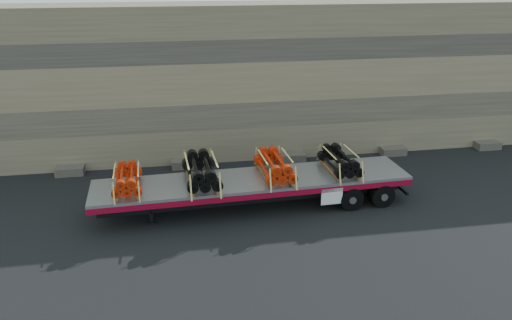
{
  "coord_description": "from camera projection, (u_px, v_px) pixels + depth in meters",
  "views": [
    {
      "loc": [
        -3.31,
        -16.54,
        8.57
      ],
      "look_at": [
        -0.3,
        1.32,
        1.48
      ],
      "focal_mm": 35.0,
      "sensor_mm": 36.0,
      "label": 1
    }
  ],
  "objects": [
    {
      "name": "bundle_midrear",
      "position": [
        275.0,
        167.0,
        18.55
      ],
      "size": [
        1.24,
        2.32,
        0.8
      ],
      "primitive_type": null,
      "rotation": [
        0.0,
        0.0,
        0.05
      ],
      "color": "red",
      "rests_on": "trailer"
    },
    {
      "name": "bundle_midfront",
      "position": [
        201.0,
        172.0,
        18.0
      ],
      "size": [
        1.33,
        2.49,
        0.87
      ],
      "primitive_type": null,
      "rotation": [
        0.0,
        0.0,
        0.05
      ],
      "color": "black",
      "rests_on": "trailer"
    },
    {
      "name": "trailer",
      "position": [
        253.0,
        193.0,
        18.75
      ],
      "size": [
        11.85,
        2.8,
        1.18
      ],
      "primitive_type": null,
      "rotation": [
        0.0,
        0.0,
        0.05
      ],
      "color": "#AFB2B7",
      "rests_on": "ground"
    },
    {
      "name": "bundle_front",
      "position": [
        127.0,
        180.0,
        17.52
      ],
      "size": [
        1.09,
        2.04,
        0.71
      ],
      "primitive_type": null,
      "rotation": [
        0.0,
        0.0,
        0.05
      ],
      "color": "red",
      "rests_on": "trailer"
    },
    {
      "name": "ground",
      "position": [
        270.0,
        208.0,
        18.83
      ],
      "size": [
        120.0,
        120.0,
        0.0
      ],
      "primitive_type": "plane",
      "color": "black",
      "rests_on": "ground"
    },
    {
      "name": "bundle_rear",
      "position": [
        340.0,
        162.0,
        19.07
      ],
      "size": [
        1.17,
        2.19,
        0.76
      ],
      "primitive_type": null,
      "rotation": [
        0.0,
        0.0,
        0.05
      ],
      "color": "black",
      "rests_on": "trailer"
    },
    {
      "name": "rock_wall",
      "position": [
        244.0,
        80.0,
        23.52
      ],
      "size": [
        44.0,
        3.0,
        7.0
      ],
      "primitive_type": "cube",
      "color": "#7A6B54",
      "rests_on": "ground"
    }
  ]
}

